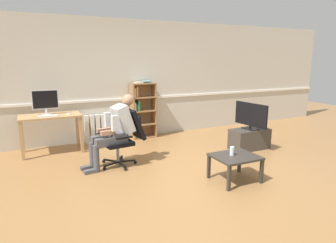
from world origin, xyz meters
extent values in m
plane|color=olive|center=(0.00, 0.00, 0.00)|extent=(18.00, 18.00, 0.00)
cube|color=beige|center=(0.00, 2.65, 1.35)|extent=(12.00, 0.10, 2.70)
cube|color=white|center=(0.00, 2.58, 0.92)|extent=(12.00, 0.03, 0.05)
cube|color=tan|center=(-2.30, 1.89, 0.36)|extent=(0.06, 0.06, 0.72)
cube|color=tan|center=(-1.24, 1.89, 0.36)|extent=(0.06, 0.06, 0.72)
cube|color=tan|center=(-1.24, 2.41, 0.36)|extent=(0.06, 0.06, 0.72)
cube|color=tan|center=(-2.30, 2.41, 0.36)|extent=(0.06, 0.06, 0.72)
cube|color=tan|center=(-1.77, 2.15, 0.74)|extent=(1.14, 0.60, 0.04)
cube|color=silver|center=(-1.83, 2.21, 0.76)|extent=(0.18, 0.14, 0.01)
cube|color=silver|center=(-1.83, 2.23, 0.82)|extent=(0.04, 0.02, 0.10)
cube|color=silver|center=(-1.83, 2.23, 1.06)|extent=(0.49, 0.02, 0.38)
cube|color=black|center=(-1.83, 2.22, 1.06)|extent=(0.45, 0.00, 0.34)
cube|color=silver|center=(-1.81, 2.01, 0.77)|extent=(0.36, 0.12, 0.02)
cube|color=white|center=(-1.44, 2.03, 0.77)|extent=(0.06, 0.10, 0.03)
cube|color=olive|center=(0.00, 2.42, 0.64)|extent=(0.03, 0.28, 1.29)
cube|color=olive|center=(0.54, 2.42, 0.64)|extent=(0.03, 0.28, 1.29)
cube|color=olive|center=(0.27, 2.56, 0.64)|extent=(0.54, 0.02, 1.29)
cube|color=olive|center=(0.27, 2.42, 0.01)|extent=(0.51, 0.28, 0.03)
cube|color=olive|center=(0.27, 2.42, 0.33)|extent=(0.51, 0.28, 0.03)
cube|color=olive|center=(0.27, 2.42, 0.64)|extent=(0.51, 0.28, 0.03)
cube|color=olive|center=(0.27, 2.42, 0.96)|extent=(0.51, 0.28, 0.03)
cube|color=olive|center=(0.27, 2.42, 1.28)|extent=(0.51, 0.28, 0.03)
cube|color=#38844C|center=(0.05, 2.44, 0.13)|extent=(0.04, 0.19, 0.20)
cube|color=black|center=(0.05, 2.41, 0.43)|extent=(0.03, 0.19, 0.18)
cube|color=white|center=(0.05, 2.40, 0.76)|extent=(0.02, 0.19, 0.19)
cube|color=beige|center=(0.05, 2.40, 1.08)|extent=(0.03, 0.19, 0.21)
cube|color=orange|center=(0.12, 2.43, 0.14)|extent=(0.04, 0.19, 0.21)
cube|color=#2D519E|center=(0.10, 2.40, 0.45)|extent=(0.04, 0.19, 0.21)
cube|color=#38844C|center=(0.11, 2.40, 0.74)|extent=(0.04, 0.19, 0.15)
cube|color=orange|center=(0.10, 2.41, 1.09)|extent=(0.04, 0.19, 0.23)
cube|color=orange|center=(0.14, 2.42, 0.14)|extent=(0.05, 0.19, 0.22)
cube|color=black|center=(0.16, 2.43, 0.43)|extent=(0.04, 0.19, 0.18)
cube|color=#38844C|center=(0.14, 2.43, 0.77)|extent=(0.05, 0.19, 0.22)
cube|color=beige|center=(0.16, 2.43, 1.30)|extent=(0.16, 0.22, 0.02)
cube|color=#6699A3|center=(0.38, 2.45, 1.33)|extent=(0.16, 0.22, 0.02)
cube|color=white|center=(-1.02, 2.54, 0.31)|extent=(0.09, 0.08, 0.62)
cube|color=white|center=(-0.90, 2.54, 0.31)|extent=(0.09, 0.08, 0.62)
cube|color=white|center=(-0.78, 2.54, 0.31)|extent=(0.09, 0.08, 0.62)
cube|color=white|center=(-0.66, 2.54, 0.31)|extent=(0.09, 0.08, 0.62)
cube|color=white|center=(-0.54, 2.54, 0.31)|extent=(0.09, 0.08, 0.62)
cube|color=white|center=(-0.41, 2.54, 0.31)|extent=(0.09, 0.08, 0.62)
cube|color=black|center=(-0.79, 0.73, 0.07)|extent=(0.07, 0.30, 0.02)
cylinder|color=black|center=(-0.77, 0.58, 0.03)|extent=(0.03, 0.06, 0.06)
cube|color=black|center=(-0.66, 0.85, 0.07)|extent=(0.30, 0.09, 0.02)
cylinder|color=black|center=(-0.51, 0.82, 0.03)|extent=(0.06, 0.03, 0.06)
cube|color=black|center=(-0.73, 1.01, 0.07)|extent=(0.18, 0.28, 0.02)
cylinder|color=black|center=(-0.66, 1.14, 0.03)|extent=(0.05, 0.06, 0.06)
cube|color=black|center=(-0.91, 0.98, 0.07)|extent=(0.23, 0.25, 0.02)
cylinder|color=black|center=(-1.01, 1.10, 0.03)|extent=(0.05, 0.06, 0.06)
cube|color=black|center=(-0.94, 0.81, 0.07)|extent=(0.29, 0.16, 0.02)
cylinder|color=black|center=(-1.08, 0.75, 0.03)|extent=(0.06, 0.04, 0.06)
cylinder|color=gray|center=(-0.81, 0.87, 0.23)|extent=(0.05, 0.05, 0.30)
cube|color=black|center=(-0.81, 0.87, 0.41)|extent=(0.51, 0.51, 0.07)
cube|color=black|center=(-0.48, 0.91, 0.71)|extent=(0.31, 0.46, 0.54)
cube|color=black|center=(-0.82, 1.14, 0.56)|extent=(0.28, 0.08, 0.03)
cube|color=black|center=(-0.76, 0.62, 0.56)|extent=(0.28, 0.08, 0.03)
cube|color=#4C4C51|center=(-0.81, 0.87, 0.52)|extent=(0.30, 0.37, 0.14)
cube|color=silver|center=(-0.69, 0.89, 0.81)|extent=(0.38, 0.38, 0.52)
sphere|color=#A87A5B|center=(-0.59, 0.90, 1.14)|extent=(0.20, 0.20, 0.20)
cube|color=black|center=(-1.08, 0.84, 0.62)|extent=(0.15, 0.05, 0.02)
cube|color=#4C4C51|center=(-1.03, 0.95, 0.49)|extent=(0.43, 0.18, 0.13)
cylinder|color=#4C4C51|center=(-1.23, 0.93, 0.23)|extent=(0.10, 0.10, 0.46)
cube|color=#4C4C51|center=(-1.33, 0.91, 0.03)|extent=(0.23, 0.11, 0.06)
cube|color=#4C4C51|center=(-1.00, 0.75, 0.49)|extent=(0.43, 0.18, 0.13)
cylinder|color=#4C4C51|center=(-1.21, 0.73, 0.23)|extent=(0.10, 0.10, 0.46)
cube|color=#4C4C51|center=(-1.31, 0.72, 0.03)|extent=(0.23, 0.11, 0.06)
cube|color=silver|center=(-0.92, 1.02, 0.79)|extent=(0.11, 0.09, 0.26)
cube|color=#A87A5B|center=(-1.02, 0.95, 0.64)|extent=(0.25, 0.10, 0.07)
cube|color=silver|center=(-0.89, 0.70, 0.79)|extent=(0.11, 0.09, 0.26)
cube|color=#A87A5B|center=(-0.99, 0.76, 0.64)|extent=(0.25, 0.10, 0.07)
cube|color=#3D3833|center=(1.91, 0.64, 0.21)|extent=(0.80, 0.41, 0.42)
cube|color=black|center=(1.91, 0.64, 0.43)|extent=(0.23, 0.34, 0.02)
cylinder|color=black|center=(1.91, 0.64, 0.46)|extent=(0.04, 0.04, 0.05)
cube|color=black|center=(1.91, 0.64, 0.72)|extent=(0.12, 0.82, 0.47)
cube|color=#9EBCF4|center=(1.94, 0.64, 0.72)|extent=(0.08, 0.77, 0.43)
cube|color=#332D28|center=(0.31, -0.79, 0.18)|extent=(0.04, 0.04, 0.37)
cube|color=#332D28|center=(0.91, -0.79, 0.18)|extent=(0.04, 0.04, 0.37)
cube|color=#332D28|center=(0.91, -0.28, 0.18)|extent=(0.04, 0.04, 0.37)
cube|color=#332D28|center=(0.31, -0.28, 0.18)|extent=(0.04, 0.04, 0.37)
cube|color=#332D28|center=(0.61, -0.53, 0.38)|extent=(0.66, 0.57, 0.03)
cylinder|color=silver|center=(0.57, -0.50, 0.47)|extent=(0.07, 0.07, 0.13)
camera|label=1|loc=(-2.12, -3.87, 1.82)|focal=31.23mm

